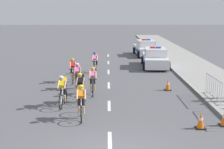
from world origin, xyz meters
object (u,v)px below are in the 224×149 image
Objects in this scene: crowd_barrier_middle at (213,88)px; cyclist_fourth at (93,80)px; cyclist_second at (63,90)px; cyclist_seventh at (95,62)px; traffic_cone_far at (201,121)px; cyclist_fifth at (78,75)px; police_car_second at (146,48)px; traffic_cone_near at (168,85)px; cyclist_third at (81,87)px; cyclist_lead at (81,101)px; police_car_nearest at (155,58)px; cyclist_sixth at (73,70)px.

cyclist_fourth is at bearing 167.37° from crowd_barrier_middle.
cyclist_second reaches higher than crowd_barrier_middle.
traffic_cone_far is at bearing -67.52° from cyclist_seventh.
crowd_barrier_middle is at bearing -20.14° from cyclist_fifth.
police_car_second is at bearing 67.24° from cyclist_fifth.
traffic_cone_near is at bearing -4.80° from cyclist_fifth.
traffic_cone_far is (4.31, -4.95, -0.48)m from cyclist_fourth.
cyclist_third is at bearing -93.39° from cyclist_seventh.
cyclist_fifth is (-0.61, 5.01, 0.00)m from cyclist_lead.
cyclist_fifth is 8.07m from traffic_cone_far.
cyclist_seventh is 2.69× the size of traffic_cone_far.
cyclist_fourth is 6.12m from crowd_barrier_middle.
cyclist_fifth is 0.38× the size of police_car_nearest.
cyclist_fifth is at bearing -100.49° from cyclist_seventh.
traffic_cone_near is 1.00× the size of traffic_cone_far.
police_car_second is at bearing 95.51° from crowd_barrier_middle.
police_car_second is 7.04× the size of traffic_cone_far.
cyclist_fifth is at bearing -112.76° from police_car_second.
cyclist_seventh is 9.26m from crowd_barrier_middle.
traffic_cone_near is at bearing -92.72° from police_car_nearest.
cyclist_fourth is 14.75m from police_car_second.
police_car_nearest reaches higher than crowd_barrier_middle.
crowd_barrier_middle is at bearing -29.72° from cyclist_sixth.
cyclist_fifth is at bearing 98.54° from cyclist_third.
cyclist_lead is 2.69× the size of traffic_cone_near.
cyclist_third is at bearing -178.46° from crowd_barrier_middle.
cyclist_second is 2.69× the size of traffic_cone_far.
cyclist_fourth and cyclist_seventh have the same top height.
cyclist_third is 5.20m from traffic_cone_near.
police_car_second is at bearing 72.21° from cyclist_third.
police_car_nearest reaches higher than cyclist_second.
traffic_cone_near is 5.71m from traffic_cone_far.
cyclist_seventh is at bearing -118.59° from police_car_second.
cyclist_second is at bearing -121.44° from cyclist_fourth.
cyclist_third is 2.69× the size of traffic_cone_near.
cyclist_second is at bearing 120.08° from cyclist_lead.
cyclist_second is 1.00× the size of cyclist_fifth.
police_car_nearest reaches higher than cyclist_lead.
cyclist_second is 6.17m from traffic_cone_near.
cyclist_sixth and cyclist_seventh have the same top height.
cyclist_seventh is 2.69× the size of traffic_cone_near.
cyclist_third is 16.34m from police_car_second.
crowd_barrier_middle is at bearing -84.49° from police_car_second.
cyclist_sixth is 0.38× the size of police_car_nearest.
cyclist_sixth is (-0.45, 1.66, 0.00)m from cyclist_fifth.
cyclist_seventh is (0.83, 4.48, 0.00)m from cyclist_fifth.
traffic_cone_far is (4.82, -3.43, -0.48)m from cyclist_third.
traffic_cone_near is (5.44, 2.87, -0.48)m from cyclist_second.
traffic_cone_near is at bearing 45.87° from cyclist_lead.
crowd_barrier_middle is 3.98m from traffic_cone_far.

